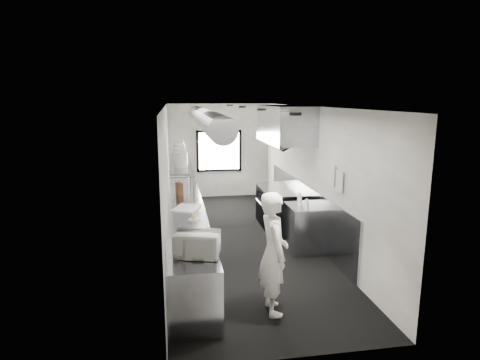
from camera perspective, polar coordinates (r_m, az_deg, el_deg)
name	(u,v)px	position (r m, az deg, el deg)	size (l,w,h in m)	color
floor	(241,240)	(8.68, 0.13, -8.51)	(3.00, 8.00, 0.01)	black
ceiling	(241,107)	(8.16, 0.14, 10.30)	(3.00, 8.00, 0.01)	silver
wall_back	(219,151)	(12.22, -2.98, 4.12)	(3.00, 0.02, 2.80)	beige
wall_front	(301,244)	(4.55, 8.62, -8.88)	(3.00, 0.02, 2.80)	beige
wall_left	(167,178)	(8.20, -10.26, 0.27)	(0.02, 8.00, 2.80)	beige
wall_right	(311,174)	(8.68, 9.95, 0.90)	(0.02, 8.00, 2.80)	beige
wall_cladding	(304,209)	(9.14, 9.03, -4.00)	(0.03, 5.50, 1.10)	#9397A0
hvac_duct	(204,119)	(8.48, -5.04, 8.62)	(0.40, 0.40, 6.40)	gray
service_window	(219,151)	(12.19, -2.97, 4.09)	(1.36, 0.05, 1.25)	white
exhaust_hood	(285,124)	(9.10, 6.28, 7.78)	(0.81, 2.20, 0.88)	#9397A0
prep_counter	(187,231)	(7.96, -7.52, -7.07)	(0.70, 6.00, 0.90)	#9397A0
pass_shelf	(181,163)	(9.16, -8.29, 2.37)	(0.45, 3.00, 0.68)	#9397A0
range	(280,208)	(9.40, 5.68, -3.98)	(0.88, 1.60, 0.94)	black
bottle_station	(304,228)	(8.16, 9.00, -6.64)	(0.65, 0.80, 0.90)	#9397A0
far_work_table	(182,189)	(11.53, -8.17, -1.24)	(0.70, 1.20, 0.90)	#9397A0
notice_sheet_a	(332,175)	(7.53, 12.78, 0.72)	(0.02, 0.28, 0.38)	beige
notice_sheet_b	(339,181)	(7.22, 13.80, -0.18)	(0.02, 0.28, 0.38)	beige
line_cook	(273,253)	(5.70, 4.71, -10.20)	(0.63, 0.42, 1.74)	silver
microwave	(197,244)	(5.48, -6.06, -8.98)	(0.54, 0.41, 0.32)	silver
deli_tub_a	(178,250)	(5.60, -8.72, -9.75)	(0.15, 0.15, 0.11)	silver
deli_tub_b	(177,241)	(5.95, -8.81, -8.52)	(0.14, 0.14, 0.10)	silver
newspaper	(199,232)	(6.42, -5.85, -7.35)	(0.35, 0.43, 0.01)	beige
small_plate	(194,219)	(7.08, -6.47, -5.51)	(0.20, 0.20, 0.02)	silver
pastry	(194,216)	(7.07, -6.48, -5.09)	(0.09, 0.09, 0.09)	#E0BF75
cutting_board	(187,208)	(7.81, -7.50, -3.90)	(0.44, 0.58, 0.02)	silver
knife_block	(179,189)	(8.91, -8.54, -1.22)	(0.11, 0.24, 0.26)	#58311F
plate_stack_a	(181,160)	(8.41, -8.29, 2.84)	(0.26, 0.26, 0.30)	silver
plate_stack_b	(180,155)	(8.93, -8.47, 3.45)	(0.26, 0.26, 0.34)	silver
plate_stack_c	(180,152)	(9.32, -8.49, 3.87)	(0.26, 0.26, 0.36)	silver
plate_stack_d	(179,150)	(9.76, -8.61, 4.25)	(0.25, 0.25, 0.38)	silver
squeeze_bottle_a	(307,205)	(7.71, 9.44, -3.50)	(0.06, 0.06, 0.19)	silver
squeeze_bottle_b	(307,204)	(7.83, 9.35, -3.33)	(0.06, 0.06, 0.17)	silver
squeeze_bottle_c	(300,201)	(8.01, 8.46, -2.97)	(0.06, 0.06, 0.17)	silver
squeeze_bottle_d	(300,199)	(8.13, 8.47, -2.67)	(0.07, 0.07, 0.20)	silver
squeeze_bottle_e	(299,198)	(8.28, 8.29, -2.46)	(0.06, 0.06, 0.18)	silver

